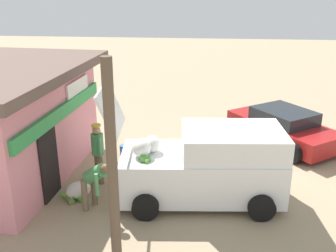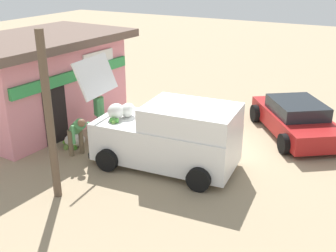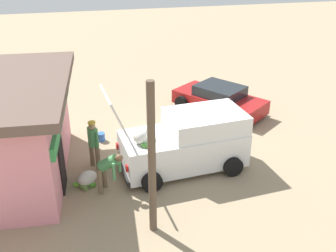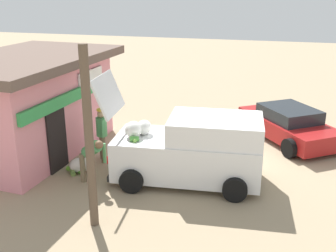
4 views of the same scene
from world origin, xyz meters
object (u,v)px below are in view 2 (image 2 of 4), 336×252
object	(u,v)px
parked_sedan	(296,119)
customer_bending	(78,131)
unloaded_banana_pile	(74,141)
delivery_van	(170,135)
vendor_standing	(99,111)
storefront_bar	(43,80)
paint_bucket	(139,118)

from	to	relation	value
parked_sedan	customer_bending	distance (m)	7.27
parked_sedan	unloaded_banana_pile	distance (m)	7.46
customer_bending	unloaded_banana_pile	distance (m)	1.07
parked_sedan	unloaded_banana_pile	xyz separation A→B (m)	(-4.39, 6.02, -0.38)
parked_sedan	unloaded_banana_pile	size ratio (longest dim) A/B	4.93
parked_sedan	customer_bending	xyz separation A→B (m)	(-4.91, 5.36, 0.27)
delivery_van	vendor_standing	size ratio (longest dim) A/B	2.70
delivery_van	storefront_bar	bearing A→B (deg)	81.92
storefront_bar	delivery_van	xyz separation A→B (m)	(-0.79, -5.56, -0.70)
storefront_bar	delivery_van	bearing A→B (deg)	-98.08
parked_sedan	paint_bucket	world-z (taller)	parked_sedan
delivery_van	parked_sedan	bearing A→B (deg)	-33.10
storefront_bar	paint_bucket	bearing A→B (deg)	-58.81
vendor_standing	paint_bucket	bearing A→B (deg)	-10.22
delivery_van	paint_bucket	xyz separation A→B (m)	(2.53, 2.68, -0.80)
customer_bending	unloaded_banana_pile	world-z (taller)	customer_bending
vendor_standing	paint_bucket	xyz separation A→B (m)	(1.88, -0.34, -0.82)
vendor_standing	unloaded_banana_pile	bearing A→B (deg)	160.75
delivery_van	paint_bucket	bearing A→B (deg)	46.65
storefront_bar	customer_bending	world-z (taller)	storefront_bar
parked_sedan	paint_bucket	distance (m)	5.58
vendor_standing	customer_bending	size ratio (longest dim) A/B	1.26
delivery_van	customer_bending	xyz separation A→B (m)	(-0.83, 2.69, -0.11)
vendor_standing	unloaded_banana_pile	xyz separation A→B (m)	(-0.96, 0.33, -0.79)
vendor_standing	unloaded_banana_pile	size ratio (longest dim) A/B	1.97
delivery_van	parked_sedan	distance (m)	4.89
vendor_standing	customer_bending	distance (m)	1.52
storefront_bar	customer_bending	distance (m)	3.39
customer_bending	vendor_standing	bearing A→B (deg)	12.54
storefront_bar	vendor_standing	world-z (taller)	storefront_bar
unloaded_banana_pile	vendor_standing	bearing A→B (deg)	-19.25
storefront_bar	parked_sedan	distance (m)	8.93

